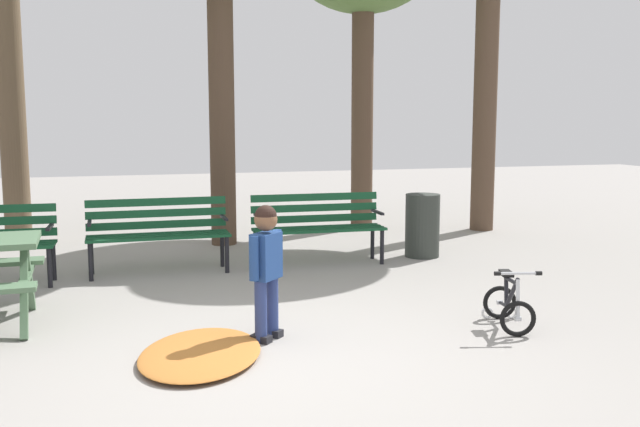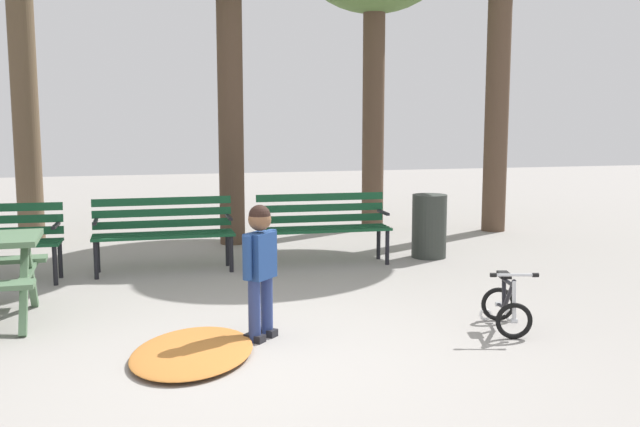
{
  "view_description": "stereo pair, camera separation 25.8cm",
  "coord_description": "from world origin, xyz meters",
  "px_view_note": "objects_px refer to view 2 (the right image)",
  "views": [
    {
      "loc": [
        -1.07,
        -4.85,
        1.78
      ],
      "look_at": [
        0.92,
        1.71,
        0.85
      ],
      "focal_mm": 39.74,
      "sensor_mm": 36.0,
      "label": 1
    },
    {
      "loc": [
        -0.82,
        -4.92,
        1.78
      ],
      "look_at": [
        0.92,
        1.71,
        0.85
      ],
      "focal_mm": 39.74,
      "sensor_mm": 36.0,
      "label": 2
    }
  ],
  "objects_px": {
    "park_bench_left": "(164,228)",
    "trash_bin": "(429,226)",
    "child_standing": "(260,260)",
    "park_bench_right": "(323,222)",
    "kids_bicycle": "(506,306)"
  },
  "relations": [
    {
      "from": "park_bench_left",
      "to": "child_standing",
      "type": "relative_size",
      "value": 1.46
    },
    {
      "from": "kids_bicycle",
      "to": "trash_bin",
      "type": "relative_size",
      "value": 0.76
    },
    {
      "from": "park_bench_left",
      "to": "trash_bin",
      "type": "distance_m",
      "value": 3.32
    },
    {
      "from": "kids_bicycle",
      "to": "trash_bin",
      "type": "height_order",
      "value": "trash_bin"
    },
    {
      "from": "kids_bicycle",
      "to": "park_bench_left",
      "type": "bearing_deg",
      "value": 130.98
    },
    {
      "from": "park_bench_right",
      "to": "child_standing",
      "type": "xyz_separation_m",
      "value": [
        -1.26,
        -2.79,
        0.14
      ]
    },
    {
      "from": "park_bench_left",
      "to": "park_bench_right",
      "type": "height_order",
      "value": "same"
    },
    {
      "from": "park_bench_left",
      "to": "park_bench_right",
      "type": "bearing_deg",
      "value": -1.27
    },
    {
      "from": "child_standing",
      "to": "trash_bin",
      "type": "relative_size",
      "value": 1.35
    },
    {
      "from": "park_bench_right",
      "to": "kids_bicycle",
      "type": "distance_m",
      "value": 3.17
    },
    {
      "from": "park_bench_right",
      "to": "kids_bicycle",
      "type": "height_order",
      "value": "park_bench_right"
    },
    {
      "from": "park_bench_right",
      "to": "kids_bicycle",
      "type": "bearing_deg",
      "value": -75.56
    },
    {
      "from": "park_bench_left",
      "to": "child_standing",
      "type": "bearing_deg",
      "value": -77.21
    },
    {
      "from": "park_bench_left",
      "to": "park_bench_right",
      "type": "xyz_separation_m",
      "value": [
        1.9,
        -0.04,
        0.0
      ]
    },
    {
      "from": "park_bench_left",
      "to": "child_standing",
      "type": "height_order",
      "value": "child_standing"
    }
  ]
}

